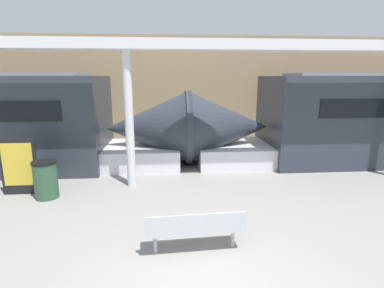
% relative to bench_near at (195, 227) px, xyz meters
% --- Properties ---
extents(station_wall, '(56.00, 0.20, 5.00)m').
position_rel_bench_near_xyz_m(station_wall, '(0.08, 9.95, 2.03)').
color(station_wall, '#9E8460').
rests_on(station_wall, ground_plane).
extents(bench_near, '(1.79, 0.55, 0.78)m').
position_rel_bench_near_xyz_m(bench_near, '(0.00, 0.00, 0.00)').
color(bench_near, '#ADB2B7').
rests_on(bench_near, ground_plane).
extents(trash_bin, '(0.60, 0.60, 0.98)m').
position_rel_bench_near_xyz_m(trash_bin, '(-3.61, 2.76, 0.02)').
color(trash_bin, '#2D5138').
rests_on(trash_bin, ground_plane).
extents(poster_board, '(0.91, 0.07, 1.51)m').
position_rel_bench_near_xyz_m(poster_board, '(-4.39, 3.07, 0.29)').
color(poster_board, black).
rests_on(poster_board, ground_plane).
extents(support_column_near, '(0.24, 0.24, 3.76)m').
position_rel_bench_near_xyz_m(support_column_near, '(-1.52, 3.51, 1.41)').
color(support_column_near, silver).
rests_on(support_column_near, ground_plane).
extents(canopy_beam, '(28.00, 0.60, 0.28)m').
position_rel_bench_near_xyz_m(canopy_beam, '(-1.52, 3.51, 3.43)').
color(canopy_beam, silver).
rests_on(canopy_beam, support_column_near).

